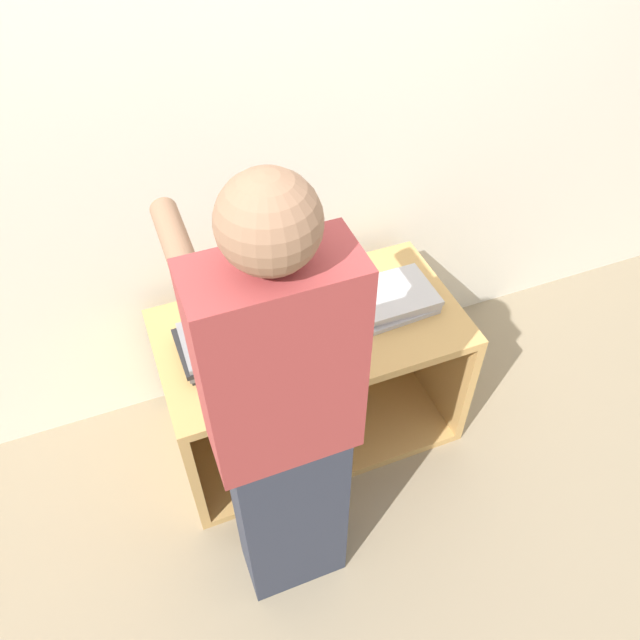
# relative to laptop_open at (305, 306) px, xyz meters

# --- Properties ---
(ground_plane) EXTENTS (12.00, 12.00, 0.00)m
(ground_plane) POSITION_rel_laptop_open_xyz_m (0.00, -0.37, -0.68)
(ground_plane) COLOR gray
(wall_back) EXTENTS (8.00, 0.05, 2.40)m
(wall_back) POSITION_rel_laptop_open_xyz_m (0.00, 0.36, 0.52)
(wall_back) COLOR silver
(wall_back) RESTS_ON ground_plane
(cart) EXTENTS (1.15, 0.63, 0.63)m
(cart) POSITION_rel_laptop_open_xyz_m (0.00, 0.01, -0.36)
(cart) COLOR tan
(cart) RESTS_ON ground_plane
(laptop_open) EXTENTS (0.30, 0.36, 0.23)m
(laptop_open) POSITION_rel_laptop_open_xyz_m (0.00, 0.00, 0.00)
(laptop_open) COLOR gray
(laptop_open) RESTS_ON cart
(laptop_stack_left) EXTENTS (0.32, 0.26, 0.08)m
(laptop_stack_left) POSITION_rel_laptop_open_xyz_m (-0.33, -0.06, -0.01)
(laptop_stack_left) COLOR #232326
(laptop_stack_left) RESTS_ON cart
(laptop_stack_right) EXTENTS (0.32, 0.26, 0.06)m
(laptop_stack_right) POSITION_rel_laptop_open_xyz_m (0.34, -0.06, -0.02)
(laptop_stack_right) COLOR #B7B7BC
(laptop_stack_right) RESTS_ON cart
(person) EXTENTS (0.40, 0.53, 1.68)m
(person) POSITION_rel_laptop_open_xyz_m (-0.29, -0.60, 0.17)
(person) COLOR #2D3342
(person) RESTS_ON ground_plane
(inventory_tag) EXTENTS (0.06, 0.02, 0.01)m
(inventory_tag) POSITION_rel_laptop_open_xyz_m (-0.33, -0.12, 0.03)
(inventory_tag) COLOR red
(inventory_tag) RESTS_ON laptop_stack_left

